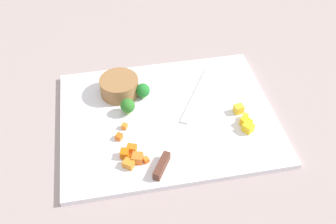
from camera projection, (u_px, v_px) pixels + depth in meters
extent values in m
plane|color=#A08D8D|center=(168.00, 119.00, 0.85)|extent=(4.00, 4.00, 0.00)
cube|color=white|center=(168.00, 117.00, 0.85)|extent=(0.45, 0.35, 0.01)
cylinder|color=#98693E|center=(119.00, 86.00, 0.88)|extent=(0.09, 0.09, 0.04)
cube|color=silver|center=(197.00, 94.00, 0.89)|extent=(0.12, 0.17, 0.00)
cube|color=brown|center=(162.00, 166.00, 0.74)|extent=(0.04, 0.06, 0.02)
cube|color=orange|center=(146.00, 160.00, 0.75)|extent=(0.01, 0.01, 0.01)
cube|color=orange|center=(131.00, 158.00, 0.76)|extent=(0.02, 0.02, 0.01)
cube|color=orange|center=(132.00, 148.00, 0.77)|extent=(0.02, 0.02, 0.01)
cube|color=orange|center=(129.00, 164.00, 0.74)|extent=(0.03, 0.03, 0.01)
cube|color=orange|center=(138.00, 158.00, 0.75)|extent=(0.03, 0.02, 0.02)
cube|color=orange|center=(124.00, 126.00, 0.81)|extent=(0.01, 0.01, 0.01)
cube|color=orange|center=(125.00, 154.00, 0.76)|extent=(0.02, 0.02, 0.02)
cube|color=orange|center=(119.00, 137.00, 0.79)|extent=(0.02, 0.02, 0.01)
cube|color=yellow|center=(245.00, 117.00, 0.83)|extent=(0.02, 0.02, 0.01)
cube|color=yellow|center=(246.00, 123.00, 0.82)|extent=(0.02, 0.03, 0.02)
cube|color=yellow|center=(239.00, 109.00, 0.84)|extent=(0.02, 0.02, 0.02)
cube|color=yellow|center=(248.00, 128.00, 0.81)|extent=(0.03, 0.03, 0.02)
cylinder|color=#94BE58|center=(128.00, 111.00, 0.85)|extent=(0.01, 0.01, 0.01)
sphere|color=#2D7326|center=(128.00, 106.00, 0.84)|extent=(0.03, 0.03, 0.03)
cylinder|color=#82C36A|center=(143.00, 95.00, 0.88)|extent=(0.01, 0.01, 0.01)
sphere|color=#22792B|center=(143.00, 90.00, 0.87)|extent=(0.03, 0.03, 0.03)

